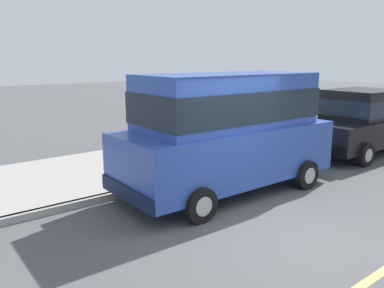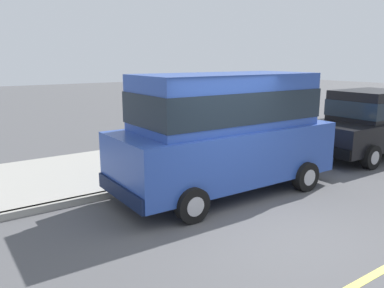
# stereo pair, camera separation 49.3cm
# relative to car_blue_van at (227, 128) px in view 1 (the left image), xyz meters

# --- Properties ---
(ground_plane) EXTENTS (80.00, 80.00, 0.00)m
(ground_plane) POSITION_rel_car_blue_van_xyz_m (2.13, -0.68, -1.39)
(ground_plane) COLOR #4C4C4F
(curb) EXTENTS (0.16, 64.00, 0.14)m
(curb) POSITION_rel_car_blue_van_xyz_m (-1.07, -0.68, -1.32)
(curb) COLOR gray
(curb) RESTS_ON ground
(sidewalk) EXTENTS (3.60, 64.00, 0.14)m
(sidewalk) POSITION_rel_car_blue_van_xyz_m (-2.87, -0.68, -1.32)
(sidewalk) COLOR #99968E
(sidewalk) RESTS_ON ground
(lane_centre_line) EXTENTS (0.12, 57.60, 0.01)m
(lane_centre_line) POSITION_rel_car_blue_van_xyz_m (3.73, -0.68, -1.39)
(lane_centre_line) COLOR #E0D64C
(lane_centre_line) RESTS_ON ground
(car_blue_van) EXTENTS (2.19, 4.93, 2.52)m
(car_blue_van) POSITION_rel_car_blue_van_xyz_m (0.00, 0.00, 0.00)
(car_blue_van) COLOR #28479E
(car_blue_van) RESTS_ON ground
(car_black_sedan) EXTENTS (2.08, 4.62, 1.92)m
(car_black_sedan) POSITION_rel_car_blue_van_xyz_m (-0.04, 5.60, -0.41)
(car_black_sedan) COLOR black
(car_black_sedan) RESTS_ON ground
(dog_black) EXTENTS (0.43, 0.69, 0.49)m
(dog_black) POSITION_rel_car_blue_van_xyz_m (-2.82, -0.18, -0.97)
(dog_black) COLOR black
(dog_black) RESTS_ON sidewalk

